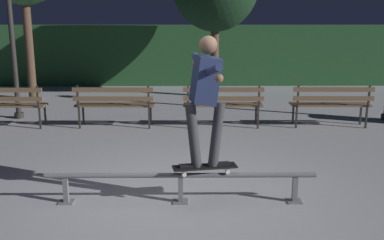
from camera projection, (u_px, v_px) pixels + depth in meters
ground_plane at (181, 199)px, 5.62m from camera, size 90.00×90.00×0.00m
hedge_backdrop at (185, 55)px, 14.78m from camera, size 24.00×1.20×1.90m
grind_rail at (180, 180)px, 5.47m from camera, size 3.30×0.18×0.38m
skateboard at (205, 167)px, 5.44m from camera, size 0.80×0.33×0.09m
skateboarder at (206, 91)px, 5.22m from camera, size 0.63×1.39×1.56m
park_bench_leftmost at (5, 102)px, 9.01m from camera, size 1.61×0.44×0.88m
park_bench_left_center at (114, 102)px, 9.03m from camera, size 1.61×0.44×0.88m
park_bench_right_center at (223, 102)px, 9.05m from camera, size 1.61×0.44×0.88m
park_bench_rightmost at (331, 101)px, 9.07m from camera, size 1.61×0.44×0.88m
lamp_post_left at (9, 3)px, 9.43m from camera, size 0.32×0.32×3.90m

